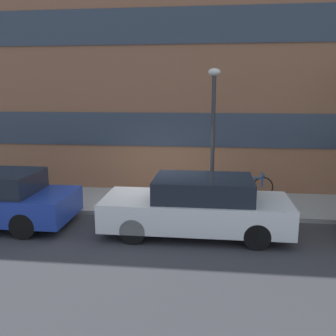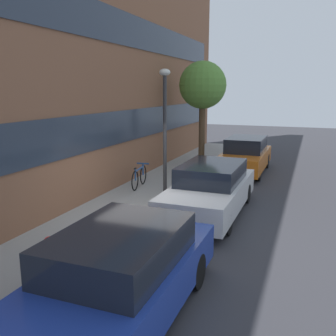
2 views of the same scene
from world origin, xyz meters
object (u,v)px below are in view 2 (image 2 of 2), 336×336
(parked_car_orange, at_px, (245,155))
(bicycle, at_px, (139,176))
(street_tree, at_px, (203,86))
(parked_car_blue, at_px, (117,278))
(fire_hydrant, at_px, (50,257))
(parked_car_white, at_px, (210,189))
(lamp_post, at_px, (165,119))

(parked_car_orange, xyz_separation_m, bicycle, (-4.23, 2.89, -0.22))
(street_tree, bearing_deg, parked_car_blue, -170.18)
(parked_car_blue, distance_m, parked_car_orange, 11.07)
(parked_car_orange, relative_size, bicycle, 2.69)
(parked_car_orange, relative_size, fire_hydrant, 5.44)
(parked_car_white, xyz_separation_m, lamp_post, (0.33, 1.49, 1.87))
(fire_hydrant, bearing_deg, parked_car_blue, -108.48)
(street_tree, bearing_deg, lamp_post, -175.36)
(parked_car_white, height_order, bicycle, parked_car_white)
(fire_hydrant, bearing_deg, parked_car_white, -18.74)
(parked_car_blue, bearing_deg, parked_car_orange, -180.00)
(parked_car_white, bearing_deg, street_tree, -161.60)
(parked_car_blue, xyz_separation_m, fire_hydrant, (0.55, 1.64, -0.19))
(parked_car_orange, xyz_separation_m, street_tree, (0.13, 1.94, 2.83))
(street_tree, bearing_deg, bicycle, 167.73)
(parked_car_white, distance_m, bicycle, 3.25)
(fire_hydrant, relative_size, bicycle, 0.49)
(parked_car_blue, bearing_deg, parked_car_white, -180.00)
(fire_hydrant, xyz_separation_m, street_tree, (10.66, 0.30, 3.04))
(parked_car_white, xyz_separation_m, bicycle, (1.47, 2.89, -0.19))
(parked_car_white, bearing_deg, fire_hydrant, -18.74)
(lamp_post, bearing_deg, parked_car_blue, -165.35)
(parked_car_orange, height_order, bicycle, parked_car_orange)
(parked_car_blue, distance_m, street_tree, 11.73)
(lamp_post, bearing_deg, bicycle, 50.80)
(parked_car_white, distance_m, lamp_post, 2.42)
(parked_car_orange, distance_m, bicycle, 5.12)
(fire_hydrant, relative_size, lamp_post, 0.20)
(parked_car_blue, bearing_deg, street_tree, -170.18)
(bicycle, distance_m, lamp_post, 2.74)
(parked_car_orange, bearing_deg, parked_car_blue, 0.00)
(street_tree, xyz_separation_m, lamp_post, (-5.50, -0.45, -0.98))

